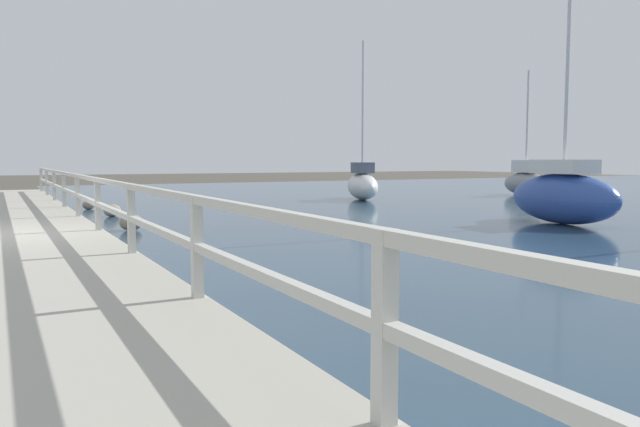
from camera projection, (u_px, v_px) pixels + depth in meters
railing at (98, 194)px, 11.65m from camera, size 0.10×32.50×0.98m
boulder_downstream at (89, 205)px, 20.51m from camera, size 0.40×0.36×0.30m
boulder_far_strip at (131, 222)px, 14.38m from camera, size 0.53×0.47×0.39m
boulder_water_edge at (112, 210)px, 17.89m from camera, size 0.49×0.44×0.37m
sailboat_blue at (563, 196)px, 15.84m from camera, size 1.61×3.57×5.99m
sailboat_white at (362, 184)px, 25.47m from camera, size 2.41×3.95×6.39m
sailboat_gray at (526, 181)px, 28.37m from camera, size 1.55×3.24×5.63m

